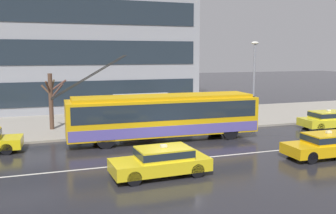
% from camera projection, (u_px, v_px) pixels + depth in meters
% --- Properties ---
extents(ground_plane, '(160.00, 160.00, 0.00)m').
position_uv_depth(ground_plane, '(175.00, 154.00, 20.14)').
color(ground_plane, '#242329').
extents(sidewalk_slab, '(80.00, 10.00, 0.14)m').
position_uv_depth(sidewalk_slab, '(132.00, 121.00, 29.44)').
color(sidewalk_slab, gray).
rests_on(sidewalk_slab, ground_plane).
extents(lane_centre_line, '(72.00, 0.14, 0.01)m').
position_uv_depth(lane_centre_line, '(183.00, 160.00, 19.02)').
color(lane_centre_line, silver).
rests_on(lane_centre_line, ground_plane).
extents(trolleybus, '(12.65, 2.83, 5.29)m').
position_uv_depth(trolleybus, '(164.00, 115.00, 23.21)').
color(trolleybus, gold).
rests_on(trolleybus, ground_plane).
extents(taxi_oncoming_far, '(4.38, 1.82, 1.39)m').
position_uv_depth(taxi_oncoming_far, '(326.00, 144.00, 19.37)').
color(taxi_oncoming_far, '#EDAD0F').
rests_on(taxi_oncoming_far, ground_plane).
extents(taxi_ahead_of_bus, '(4.39, 2.03, 1.39)m').
position_uv_depth(taxi_ahead_of_bus, '(329.00, 119.00, 26.85)').
color(taxi_ahead_of_bus, yellow).
rests_on(taxi_ahead_of_bus, ground_plane).
extents(taxi_oncoming_near, '(4.39, 1.99, 1.39)m').
position_uv_depth(taxi_oncoming_near, '(161.00, 160.00, 16.44)').
color(taxi_oncoming_near, yellow).
rests_on(taxi_oncoming_near, ground_plane).
extents(bus_shelter, '(3.99, 1.74, 2.41)m').
position_uv_depth(bus_shelter, '(143.00, 103.00, 26.14)').
color(bus_shelter, gray).
rests_on(bus_shelter, sidewalk_slab).
extents(pedestrian_at_shelter, '(1.38, 1.38, 1.92)m').
position_uv_depth(pedestrian_at_shelter, '(142.00, 108.00, 25.39)').
color(pedestrian_at_shelter, '#4C493E').
rests_on(pedestrian_at_shelter, sidewalk_slab).
extents(pedestrian_approaching_curb, '(0.51, 0.51, 1.60)m').
position_uv_depth(pedestrian_approaching_curb, '(78.00, 116.00, 25.83)').
color(pedestrian_approaching_curb, brown).
rests_on(pedestrian_approaching_curb, sidewalk_slab).
extents(pedestrian_walking_past, '(1.40, 1.40, 2.00)m').
position_uv_depth(pedestrian_walking_past, '(149.00, 105.00, 26.64)').
color(pedestrian_walking_past, '#29172F').
rests_on(pedestrian_walking_past, sidewalk_slab).
extents(pedestrian_waiting_by_pole, '(1.41, 1.41, 2.01)m').
position_uv_depth(pedestrian_waiting_by_pole, '(103.00, 107.00, 25.61)').
color(pedestrian_waiting_by_pole, '#2F214C').
rests_on(pedestrian_waiting_by_pole, sidewalk_slab).
extents(street_lamp, '(0.60, 0.32, 6.12)m').
position_uv_depth(street_lamp, '(254.00, 75.00, 27.81)').
color(street_lamp, gray).
rests_on(street_lamp, sidewalk_slab).
extents(street_tree_bare, '(1.75, 1.46, 3.88)m').
position_uv_depth(street_tree_bare, '(51.00, 98.00, 25.78)').
color(street_tree_bare, brown).
rests_on(street_tree_bare, sidewalk_slab).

